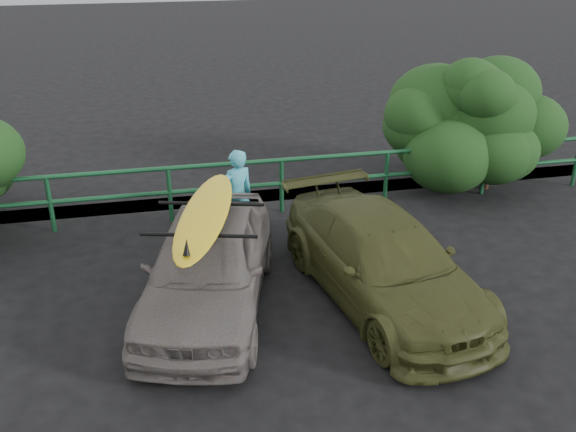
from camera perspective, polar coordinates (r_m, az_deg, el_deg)
name	(u,v)px	position (r m, az deg, el deg)	size (l,w,h in m)	color
ground	(285,398)	(7.47, -0.31, -15.85)	(80.00, 80.00, 0.00)	black
guardrail	(227,190)	(11.48, -5.47, 2.36)	(14.00, 0.08, 1.04)	#154B29
shrub_right	(477,126)	(13.17, 16.42, 7.70)	(3.20, 2.40, 2.46)	#1A3E16
sedan	(208,265)	(8.72, -7.13, -4.31)	(1.55, 3.86, 1.32)	#655D5A
olive_vehicle	(383,261)	(8.97, 8.48, -3.97)	(1.68, 4.12, 1.20)	#3D411C
man	(237,196)	(10.48, -4.54, 1.77)	(0.58, 0.38, 1.58)	#42B1C6
roof_rack	(205,219)	(8.42, -7.37, -0.24)	(1.46, 1.02, 0.05)	black
surfboard	(205,214)	(8.39, -7.39, 0.18)	(0.60, 2.88, 0.09)	gold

